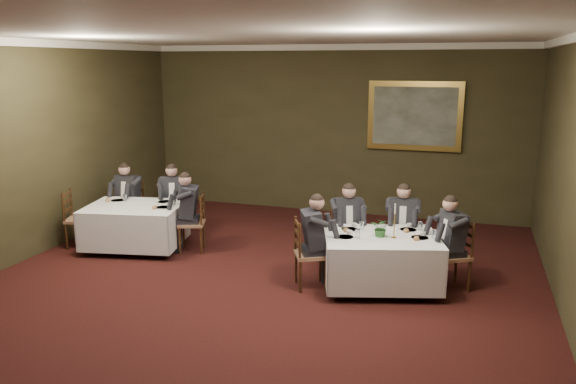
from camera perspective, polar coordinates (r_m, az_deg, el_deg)
The scene contains 26 objects.
ground at distance 7.68m, azimuth -4.76°, elevation -11.13°, with size 10.00×10.00×0.00m, color black.
ceiling at distance 7.02m, azimuth -5.32°, elevation 15.94°, with size 8.00×10.00×0.10m, color silver.
back_wall at distance 11.85m, azimuth 4.54°, elevation 6.26°, with size 8.00×0.10×3.50m, color #302B18.
crown_molding at distance 7.02m, azimuth -5.31°, elevation 15.45°, with size 8.00×10.00×0.12m.
table_main at distance 8.08m, azimuth 9.43°, elevation -6.57°, with size 1.88×1.62×0.67m.
table_second at distance 9.97m, azimuth -15.27°, elevation -3.09°, with size 1.81×1.51×0.67m.
chair_main_backleft at distance 8.86m, azimuth 5.92°, elevation -5.83°, with size 0.58×0.57×1.00m.
diner_main_backleft at distance 8.78m, azimuth 5.98°, elevation -4.45°, with size 0.57×0.61×1.35m.
chair_main_backright at distance 8.97m, azimuth 11.42°, elevation -5.79°, with size 0.48×0.46×1.00m.
diner_main_backright at distance 8.89m, azimuth 11.48°, elevation -4.42°, with size 0.45×0.52×1.35m.
chair_main_endleft at distance 8.06m, azimuth 2.22°, elevation -7.70°, with size 0.57×0.58×1.00m.
diner_main_endleft at distance 7.99m, azimuth 2.32°, elevation -6.17°, with size 0.61×0.57×1.35m.
chair_main_endright at distance 8.34m, azimuth 16.31°, elevation -7.52°, with size 0.59×0.59×1.00m.
diner_main_endright at distance 8.26m, azimuth 16.33°, elevation -6.04°, with size 0.62×0.59×1.35m.
chair_sec_backleft at distance 10.90m, azimuth -15.71°, elevation -2.65°, with size 0.44×0.42×1.00m.
diner_sec_backleft at distance 10.83m, azimuth -15.82°, elevation -1.50°, with size 0.42×0.48×1.35m.
chair_sec_backright at distance 10.61m, azimuth -11.45°, elevation -2.85°, with size 0.56×0.55×1.00m.
diner_sec_backright at distance 10.54m, azimuth -11.52°, elevation -1.67°, with size 0.55×0.59×1.35m.
chair_sec_endright at distance 9.69m, azimuth -9.65°, elevation -4.29°, with size 0.54×0.55×1.00m.
diner_sec_endright at distance 9.63m, azimuth -9.77°, elevation -2.99°, with size 0.58×0.54×1.35m.
chair_sec_endleft at distance 10.43m, azimuth -20.38°, elevation -3.70°, with size 0.54×0.55×1.00m.
centerpiece at distance 7.92m, azimuth 9.45°, elevation -3.52°, with size 0.25×0.22×0.28m, color #2D5926.
candlestick at distance 7.89m, azimuth 10.75°, elevation -3.31°, with size 0.07×0.07×0.51m.
place_setting_table_main at distance 8.26m, azimuth 6.67°, elevation -3.53°, with size 0.33×0.31×0.14m.
place_setting_table_second at distance 10.34m, azimuth -16.58°, elevation -0.62°, with size 0.33×0.31×0.14m.
painting at distance 11.47m, azimuth 12.74°, elevation 7.54°, with size 1.84×0.09×1.36m.
Camera 1 is at (2.77, -6.44, 3.13)m, focal length 35.00 mm.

